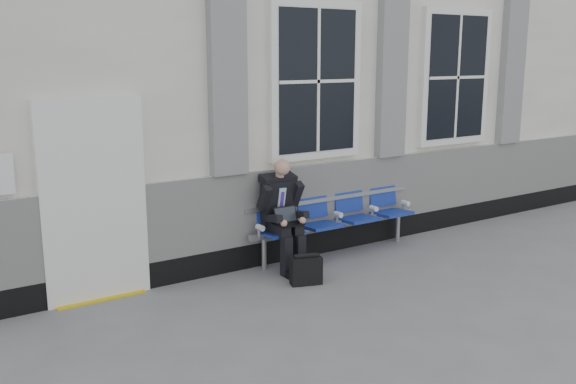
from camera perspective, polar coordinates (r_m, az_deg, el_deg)
ground at (r=8.96m, az=19.25°, el=-5.28°), size 70.00×70.00×0.00m
station_building at (r=11.00m, az=5.39°, el=10.23°), size 14.40×4.40×4.49m
bench at (r=8.38m, az=4.19°, el=-1.88°), size 2.60×0.47×0.91m
businessman at (r=7.73m, az=-0.53°, el=-1.60°), size 0.54×0.73×1.36m
briefcase at (r=7.37m, az=1.62°, el=-6.96°), size 0.39×0.25×0.37m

